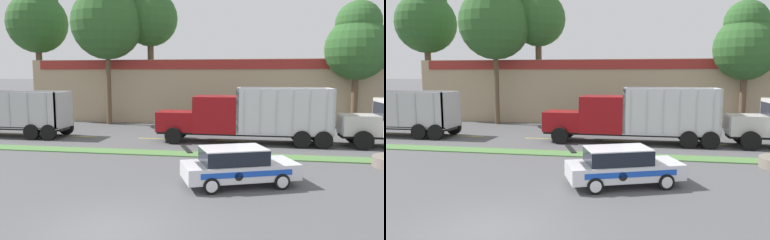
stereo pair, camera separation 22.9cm
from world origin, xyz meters
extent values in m
plane|color=#515154|center=(0.00, 0.00, 0.00)|extent=(600.00, 600.00, 0.00)
cube|color=#517F42|center=(0.00, 10.26, 0.03)|extent=(120.00, 1.29, 0.06)
cube|color=yellow|center=(-13.49, 14.91, 0.00)|extent=(2.40, 0.14, 0.01)
cube|color=yellow|center=(-8.09, 14.91, 0.00)|extent=(2.40, 0.14, 0.01)
cube|color=yellow|center=(-2.69, 14.91, 0.00)|extent=(2.40, 0.14, 0.01)
cube|color=yellow|center=(2.71, 14.91, 0.00)|extent=(2.40, 0.14, 0.01)
cube|color=yellow|center=(8.11, 14.91, 0.00)|extent=(2.40, 0.14, 0.01)
cube|color=black|center=(3.20, 14.37, 0.61)|extent=(10.89, 1.36, 0.18)
cube|color=maroon|center=(-1.03, 14.37, 1.33)|extent=(2.44, 2.03, 1.25)
cube|color=#B7B7BC|center=(-2.28, 14.37, 1.33)|extent=(0.06, 1.73, 1.06)
cube|color=maroon|center=(1.55, 14.37, 1.84)|extent=(2.71, 2.48, 2.28)
cube|color=black|center=(0.18, 14.37, 2.24)|extent=(0.04, 2.10, 1.02)
cylinder|color=silver|center=(3.00, 13.56, 2.71)|extent=(0.14, 0.14, 1.73)
cube|color=silver|center=(5.77, 14.37, 0.76)|extent=(5.74, 2.48, 0.12)
cube|color=silver|center=(2.98, 14.37, 2.15)|extent=(0.16, 2.48, 2.77)
cube|color=silver|center=(8.56, 14.37, 2.15)|extent=(0.16, 2.48, 2.77)
cube|color=silver|center=(5.77, 13.21, 2.15)|extent=(5.74, 0.16, 2.77)
cube|color=silver|center=(5.77, 15.53, 2.15)|extent=(5.74, 0.16, 2.77)
cube|color=#BCBCC1|center=(3.38, 13.11, 2.15)|extent=(0.10, 0.04, 2.63)
cube|color=#BCBCC1|center=(4.34, 13.11, 2.15)|extent=(0.10, 0.04, 2.63)
cube|color=#BCBCC1|center=(5.29, 13.11, 2.15)|extent=(0.10, 0.04, 2.63)
cube|color=#BCBCC1|center=(6.25, 13.11, 2.15)|extent=(0.10, 0.04, 2.63)
cube|color=#BCBCC1|center=(7.21, 13.11, 2.15)|extent=(0.10, 0.04, 2.63)
cube|color=#BCBCC1|center=(8.16, 13.11, 2.15)|extent=(0.10, 0.04, 2.63)
cylinder|color=black|center=(-1.03, 13.15, 0.52)|extent=(1.05, 0.30, 1.05)
cylinder|color=black|center=(-1.03, 15.59, 0.52)|extent=(1.05, 0.30, 1.05)
cylinder|color=black|center=(8.04, 13.15, 0.52)|extent=(1.05, 0.30, 1.05)
cylinder|color=black|center=(8.04, 15.59, 0.52)|extent=(1.05, 0.30, 1.05)
cylinder|color=black|center=(6.81, 13.15, 0.52)|extent=(1.05, 0.30, 1.05)
cylinder|color=black|center=(6.81, 15.59, 0.52)|extent=(1.05, 0.30, 1.05)
cube|color=#B7B7BC|center=(-12.23, 14.23, 0.77)|extent=(6.74, 2.41, 0.12)
cube|color=#B7B7BC|center=(-8.95, 14.23, 1.98)|extent=(0.16, 2.41, 2.42)
cube|color=#B7B7BC|center=(-12.23, 13.10, 1.98)|extent=(6.74, 0.16, 2.42)
cube|color=#B7B7BC|center=(-12.23, 15.35, 1.98)|extent=(6.74, 0.16, 2.42)
cube|color=#A3A3A8|center=(-12.23, 13.00, 1.98)|extent=(0.10, 0.04, 2.30)
cube|color=#A3A3A8|center=(-10.89, 13.00, 1.98)|extent=(0.10, 0.04, 2.30)
cube|color=#A3A3A8|center=(-9.54, 13.00, 1.98)|extent=(0.10, 0.04, 2.30)
cylinder|color=black|center=(-9.47, 13.04, 0.53)|extent=(1.06, 0.30, 1.06)
cylinder|color=black|center=(-9.47, 15.41, 0.53)|extent=(1.06, 0.30, 1.06)
cylinder|color=black|center=(-10.70, 13.04, 0.53)|extent=(1.06, 0.30, 1.06)
cylinder|color=black|center=(-10.70, 15.41, 0.53)|extent=(1.06, 0.30, 1.06)
cube|color=silver|center=(10.28, 14.39, 1.34)|extent=(2.16, 2.00, 1.20)
cube|color=#B7B7BC|center=(9.17, 14.39, 1.34)|extent=(0.06, 1.71, 1.02)
cube|color=black|center=(11.33, 14.39, 2.21)|extent=(0.04, 2.08, 0.98)
cylinder|color=black|center=(10.28, 13.19, 0.55)|extent=(1.11, 0.30, 1.11)
cylinder|color=black|center=(10.28, 15.59, 0.55)|extent=(1.11, 0.30, 1.11)
cube|color=silver|center=(3.48, 5.02, 0.62)|extent=(4.83, 3.34, 0.61)
cube|color=black|center=(3.23, 4.93, 1.21)|extent=(2.88, 2.40, 0.57)
cube|color=silver|center=(3.23, 4.93, 1.51)|extent=(2.88, 2.40, 0.04)
cube|color=black|center=(1.49, 4.24, 1.55)|extent=(0.72, 1.43, 0.03)
cube|color=blue|center=(3.82, 4.17, 0.68)|extent=(3.34, 1.32, 0.21)
cylinder|color=black|center=(3.51, 4.04, 0.62)|extent=(0.32, 0.13, 0.34)
cylinder|color=black|center=(5.09, 4.72, 0.31)|extent=(0.65, 0.41, 0.62)
cylinder|color=silver|center=(5.13, 4.62, 0.31)|extent=(0.41, 0.17, 0.44)
cylinder|color=black|center=(4.45, 6.35, 0.31)|extent=(0.65, 0.41, 0.62)
cylinder|color=silver|center=(4.42, 6.44, 0.31)|extent=(0.41, 0.17, 0.44)
cylinder|color=black|center=(2.51, 3.70, 0.31)|extent=(0.65, 0.41, 0.62)
cylinder|color=silver|center=(2.55, 3.61, 0.31)|extent=(0.41, 0.17, 0.44)
cylinder|color=black|center=(1.87, 5.33, 0.31)|extent=(0.65, 0.41, 0.62)
cylinder|color=silver|center=(1.83, 5.43, 0.31)|extent=(0.41, 0.17, 0.44)
cube|color=tan|center=(0.07, 28.79, 2.83)|extent=(33.34, 12.00, 5.65)
cube|color=maroon|center=(0.07, 22.74, 5.20)|extent=(31.68, 0.10, 0.80)
cylinder|color=brown|center=(11.81, 22.01, 2.51)|extent=(0.49, 0.49, 5.01)
sphere|color=#2D5B28|center=(11.81, 22.01, 6.37)|extent=(4.93, 4.93, 4.93)
sphere|color=#2D5B28|center=(11.81, 22.01, 8.34)|extent=(3.45, 3.45, 3.45)
cylinder|color=brown|center=(-17.35, 25.14, 3.89)|extent=(0.60, 0.60, 7.78)
sphere|color=#2D5B28|center=(-17.35, 25.14, 9.39)|extent=(5.87, 5.87, 5.87)
cylinder|color=brown|center=(-5.39, 23.58, 3.98)|extent=(0.55, 0.55, 7.95)
sphere|color=#2D5B28|center=(-5.39, 23.58, 9.31)|extent=(4.92, 4.92, 4.92)
cylinder|color=brown|center=(-8.62, 21.51, 3.50)|extent=(0.42, 0.42, 7.00)
sphere|color=#2D5B28|center=(-8.62, 21.51, 8.68)|extent=(6.11, 6.11, 6.11)
camera|label=1|loc=(4.06, -9.51, 4.38)|focal=35.00mm
camera|label=2|loc=(4.28, -9.47, 4.38)|focal=35.00mm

